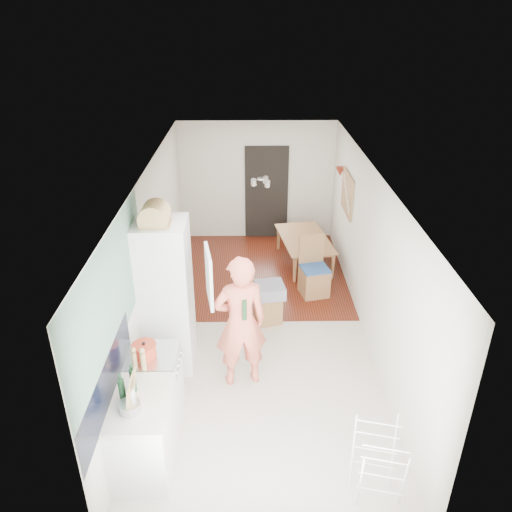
{
  "coord_description": "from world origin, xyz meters",
  "views": [
    {
      "loc": [
        -0.15,
        -6.44,
        4.54
      ],
      "look_at": [
        -0.06,
        0.2,
        1.18
      ],
      "focal_mm": 35.0,
      "sensor_mm": 36.0,
      "label": 1
    }
  ],
  "objects_px": {
    "dining_chair": "(315,268)",
    "person": "(240,311)",
    "stool": "(268,308)",
    "drying_rack": "(378,466)",
    "dining_table": "(305,253)"
  },
  "relations": [
    {
      "from": "dining_chair",
      "to": "drying_rack",
      "type": "xyz_separation_m",
      "value": [
        0.15,
        -4.01,
        -0.1
      ]
    },
    {
      "from": "person",
      "to": "dining_chair",
      "type": "height_order",
      "value": "person"
    },
    {
      "from": "stool",
      "to": "dining_table",
      "type": "bearing_deg",
      "value": 68.26
    },
    {
      "from": "dining_chair",
      "to": "stool",
      "type": "xyz_separation_m",
      "value": [
        -0.82,
        -0.81,
        -0.29
      ]
    },
    {
      "from": "stool",
      "to": "drying_rack",
      "type": "height_order",
      "value": "drying_rack"
    },
    {
      "from": "dining_table",
      "to": "drying_rack",
      "type": "distance_m",
      "value": 5.19
    },
    {
      "from": "dining_chair",
      "to": "drying_rack",
      "type": "bearing_deg",
      "value": -100.8
    },
    {
      "from": "dining_table",
      "to": "stool",
      "type": "relative_size",
      "value": 2.81
    },
    {
      "from": "person",
      "to": "dining_chair",
      "type": "distance_m",
      "value": 2.6
    },
    {
      "from": "person",
      "to": "drying_rack",
      "type": "relative_size",
      "value": 2.55
    },
    {
      "from": "dining_chair",
      "to": "drying_rack",
      "type": "relative_size",
      "value": 1.22
    },
    {
      "from": "dining_chair",
      "to": "stool",
      "type": "bearing_deg",
      "value": -148.27
    },
    {
      "from": "person",
      "to": "stool",
      "type": "height_order",
      "value": "person"
    },
    {
      "from": "person",
      "to": "dining_table",
      "type": "bearing_deg",
      "value": -121.57
    },
    {
      "from": "dining_chair",
      "to": "person",
      "type": "bearing_deg",
      "value": -132.09
    }
  ]
}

